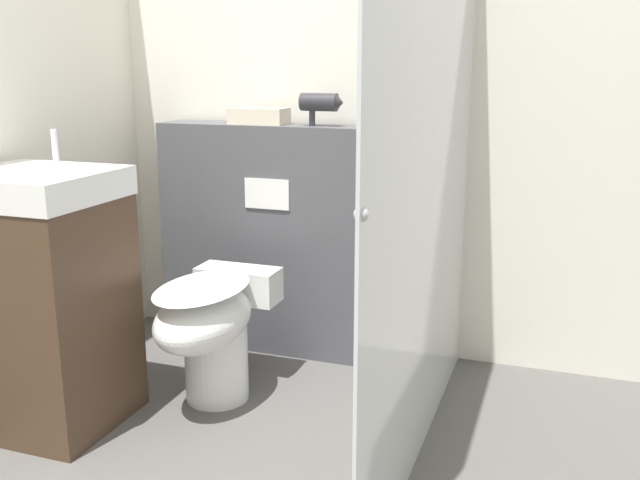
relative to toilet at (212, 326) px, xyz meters
name	(u,v)px	position (x,y,z in m)	size (l,w,h in m)	color
wall_back	(378,92)	(0.47, 0.82, 0.91)	(8.00, 0.06, 2.50)	silver
partition_panel	(278,239)	(0.03, 0.65, 0.22)	(1.15, 0.24, 1.10)	#4C4C51
shower_glass	(431,153)	(0.89, -0.07, 0.75)	(0.04, 1.73, 2.17)	silver
toilet	(212,326)	(0.00, 0.00, 0.00)	(0.36, 0.67, 0.53)	white
sink_vanity	(44,300)	(-0.53, -0.35, 0.17)	(0.55, 0.52, 1.14)	#473323
hair_drier	(321,103)	(0.26, 0.62, 0.87)	(0.20, 0.08, 0.15)	#2D2D33
folded_towel	(259,116)	(-0.06, 0.63, 0.81)	(0.27, 0.14, 0.08)	beige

